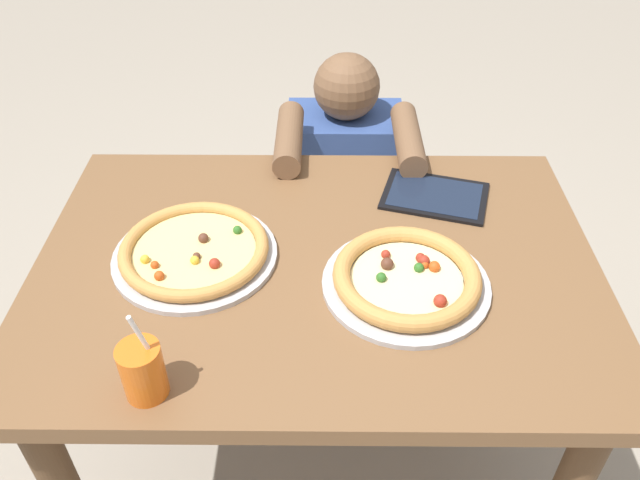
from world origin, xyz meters
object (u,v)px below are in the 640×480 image
object	(u,v)px
tablet	(435,196)
diner_seated	(344,200)
pizza_far	(195,251)
drink_cup_colored	(143,371)
pizza_near	(407,278)

from	to	relation	value
tablet	diner_seated	size ratio (longest dim) A/B	0.30
pizza_far	diner_seated	bearing A→B (deg)	63.00
pizza_far	diner_seated	world-z (taller)	diner_seated
drink_cup_colored	pizza_far	bearing A→B (deg)	85.78
pizza_near	diner_seated	distance (m)	0.82
pizza_near	drink_cup_colored	world-z (taller)	drink_cup_colored
pizza_far	diner_seated	distance (m)	0.81
pizza_near	pizza_far	bearing A→B (deg)	169.11
drink_cup_colored	pizza_near	bearing A→B (deg)	29.42
pizza_near	tablet	size ratio (longest dim) A/B	1.21
tablet	drink_cup_colored	bearing A→B (deg)	-134.61
tablet	diner_seated	bearing A→B (deg)	114.89
tablet	diner_seated	distance (m)	0.57
pizza_near	diner_seated	world-z (taller)	diner_seated
pizza_near	drink_cup_colored	size ratio (longest dim) A/B	1.80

